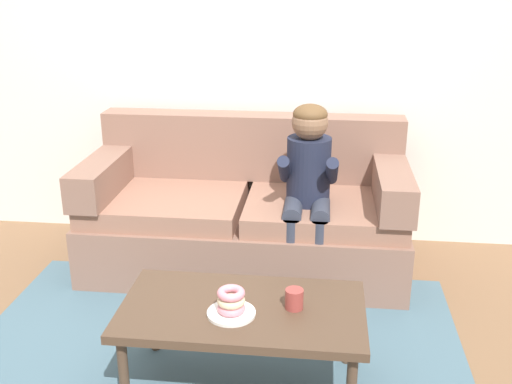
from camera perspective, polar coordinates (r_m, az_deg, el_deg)
The scene contains 12 objects.
ground at distance 3.30m, azimuth -3.38°, elevation -13.29°, with size 10.00×10.00×0.00m, color brown.
wall_back at distance 4.16m, azimuth -0.42°, elevation 14.40°, with size 8.00×0.10×2.80m, color silver.
area_rug at distance 3.09m, azimuth -4.20°, elevation -15.73°, with size 2.50×1.94×0.01m, color #476675.
couch at distance 3.88m, azimuth -0.91°, elevation -2.22°, with size 1.98×0.90×0.93m.
coffee_table at distance 2.73m, azimuth -1.29°, elevation -11.49°, with size 1.08×0.59×0.43m.
person_child at distance 3.54m, azimuth 4.91°, elevation 1.19°, with size 0.34×0.58×1.10m.
plate at distance 2.65m, azimuth -2.33°, elevation -11.30°, with size 0.21×0.21×0.01m, color white.
donut at distance 2.64m, azimuth -2.34°, elevation -10.84°, with size 0.12×0.12×0.04m, color pink.
donut_second at distance 2.62m, azimuth -2.35°, elevation -10.17°, with size 0.12×0.12×0.04m, color beige.
donut_third at distance 2.60m, azimuth -2.36°, elevation -9.48°, with size 0.12×0.12×0.04m, color pink.
mug at distance 2.68m, azimuth 3.62°, elevation -10.00°, with size 0.08×0.08×0.09m, color #993D38.
toy_controller at distance 3.38m, azimuth -10.91°, elevation -12.31°, with size 0.23×0.09×0.05m.
Camera 1 is at (0.50, -2.71, 1.82)m, focal length 42.56 mm.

